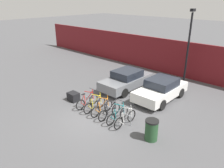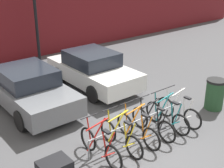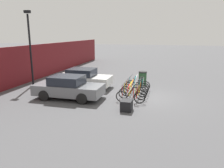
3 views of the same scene
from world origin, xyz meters
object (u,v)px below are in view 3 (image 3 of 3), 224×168
car_grey (68,87)px  car_white (83,78)px  lamp_post (30,44)px  bicycle_teal (137,86)px  bike_rack (132,88)px  bicycle_orange (134,91)px  bicycle_white (138,85)px  bicycle_red (130,96)px  bicycle_black (135,89)px  bicycle_yellow (132,93)px  cargo_crate (127,105)px  trash_bin (143,78)px

car_grey → car_white: same height
lamp_post → bicycle_teal: bearing=-89.2°
bike_rack → bicycle_orange: bearing=-145.7°
bicycle_orange → car_white: bearing=73.8°
car_grey → lamp_post: lamp_post is taller
bicycle_orange → bicycle_white: bearing=2.8°
bicycle_red → bicycle_black: size_ratio=1.00×
car_white → lamp_post: (-0.30, 3.99, 2.40)m
bicycle_red → bicycle_yellow: bearing=2.2°
bicycle_yellow → cargo_crate: size_ratio=2.44×
lamp_post → cargo_crate: size_ratio=7.84×
bike_rack → bicycle_red: (-1.50, -0.15, -0.11)m
cargo_crate → car_white: bearing=45.5°
bicycle_black → car_white: bearing=75.4°
bicycle_teal → trash_bin: (2.21, -0.12, 0.14)m
lamp_post → trash_bin: bearing=-74.0°
bicycle_white → bicycle_teal: bearing=-179.0°
bicycle_teal → bicycle_white: (0.53, 0.00, 0.00)m
bicycle_orange → bicycle_yellow: bearing=-177.2°
bike_rack → cargo_crate: (-2.80, -0.19, -0.21)m
lamp_post → car_grey: bearing=-120.5°
bicycle_red → car_white: 4.80m
bicycle_black → bicycle_teal: 0.59m
bicycle_teal → cargo_crate: size_ratio=2.44×
bicycle_orange → car_white: (1.37, 3.99, 0.31)m
car_grey → bicycle_black: bearing=-62.7°
bicycle_red → bicycle_black: (1.87, 0.00, 0.00)m
bicycle_white → car_grey: (-3.09, 3.81, 0.31)m
bicycle_teal → car_grey: car_grey is taller
bicycle_yellow → bicycle_black: same height
bicycle_orange → bicycle_teal: size_ratio=1.00×
bicycle_orange → bicycle_black: 0.59m
bicycle_yellow → bicycle_white: same height
bicycle_white → cargo_crate: bearing=-178.5°
bike_rack → cargo_crate: size_ratio=5.06×
bicycle_red → trash_bin: size_ratio=1.66×
bike_rack → car_white: 4.01m
lamp_post → cargo_crate: (-3.66, -8.01, -2.82)m
bicycle_white → car_white: 4.02m
bike_rack → car_grey: 3.99m
bicycle_black → bicycle_white: 1.13m
bicycle_red → lamp_post: (2.36, 7.97, 2.72)m
bicycle_red → bicycle_teal: bearing=2.2°
bicycle_yellow → car_grey: car_grey is taller
bicycle_yellow → bike_rack: bearing=13.8°
lamp_post → bicycle_white: bearing=-85.4°
bicycle_white → lamp_post: lamp_post is taller
car_white → lamp_post: bearing=94.2°
bicycle_white → trash_bin: size_ratio=1.66×
bicycle_orange → bicycle_white: size_ratio=1.00×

